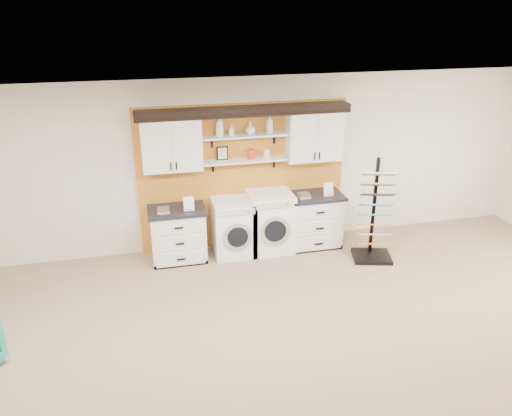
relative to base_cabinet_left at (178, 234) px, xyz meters
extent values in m
plane|color=gray|center=(1.13, -3.64, -0.44)|extent=(10.00, 10.00, 0.00)
plane|color=white|center=(1.13, -3.64, 2.36)|extent=(10.00, 10.00, 0.00)
plane|color=beige|center=(1.13, 0.36, 0.96)|extent=(10.00, 0.00, 10.00)
cube|color=#BC6E20|center=(1.13, 0.32, 0.76)|extent=(3.40, 0.07, 2.40)
cube|color=white|center=(0.00, 0.16, 1.44)|extent=(0.90, 0.34, 0.84)
cube|color=white|center=(-0.22, -0.02, 1.44)|extent=(0.42, 0.01, 0.78)
cube|color=white|center=(0.22, -0.02, 1.44)|extent=(0.42, 0.01, 0.78)
cube|color=white|center=(2.26, 0.16, 1.44)|extent=(0.90, 0.34, 0.84)
cube|color=white|center=(2.04, -0.02, 1.44)|extent=(0.42, 0.01, 0.78)
cube|color=white|center=(2.48, -0.02, 1.44)|extent=(0.42, 0.01, 0.78)
cube|color=white|center=(1.13, 0.16, 1.09)|extent=(1.32, 0.28, 0.03)
cube|color=white|center=(1.13, 0.16, 1.49)|extent=(1.32, 0.28, 0.03)
cube|color=black|center=(1.13, 0.18, 1.89)|extent=(3.30, 0.40, 0.10)
cube|color=black|center=(1.13, -0.01, 1.83)|extent=(3.30, 0.04, 0.04)
cube|color=black|center=(0.78, 0.21, 1.22)|extent=(0.18, 0.02, 0.22)
cube|color=beige|center=(0.78, 0.20, 1.22)|extent=(0.14, 0.01, 0.18)
cylinder|color=red|center=(1.23, 0.16, 1.19)|extent=(0.11, 0.11, 0.16)
cylinder|color=silver|center=(1.48, 0.16, 1.18)|extent=(0.10, 0.10, 0.14)
cube|color=white|center=(0.00, 0.01, -0.02)|extent=(0.84, 0.60, 0.84)
cube|color=black|center=(0.00, -0.26, -0.41)|extent=(0.84, 0.06, 0.07)
cube|color=black|center=(0.00, 0.01, 0.42)|extent=(0.89, 0.66, 0.04)
cube|color=white|center=(0.00, -0.30, 0.25)|extent=(0.76, 0.02, 0.23)
cube|color=white|center=(0.00, -0.30, -0.02)|extent=(0.76, 0.02, 0.23)
cube|color=white|center=(0.00, -0.30, -0.29)|extent=(0.76, 0.02, 0.23)
cube|color=white|center=(2.26, 0.01, 0.00)|extent=(0.87, 0.60, 0.87)
cube|color=black|center=(2.26, -0.26, -0.40)|extent=(0.87, 0.06, 0.07)
cube|color=black|center=(2.26, 0.01, 0.45)|extent=(0.93, 0.66, 0.04)
cube|color=white|center=(2.26, -0.30, 0.28)|extent=(0.80, 0.02, 0.24)
cube|color=white|center=(2.26, -0.30, 0.00)|extent=(0.80, 0.02, 0.24)
cube|color=white|center=(2.26, -0.30, -0.28)|extent=(0.80, 0.02, 0.24)
cube|color=white|center=(0.90, 0.01, 0.03)|extent=(0.66, 0.66, 0.93)
cube|color=silver|center=(0.90, -0.33, 0.42)|extent=(0.57, 0.02, 0.10)
cylinder|color=silver|center=(0.90, -0.33, 0.01)|extent=(0.47, 0.05, 0.47)
cylinder|color=black|center=(0.90, -0.35, 0.01)|extent=(0.33, 0.03, 0.33)
cube|color=white|center=(1.50, 0.01, 0.06)|extent=(0.72, 0.66, 1.00)
cube|color=silver|center=(1.50, -0.33, 0.49)|extent=(0.61, 0.02, 0.11)
cylinder|color=silver|center=(1.50, -0.33, 0.05)|extent=(0.50, 0.05, 0.50)
cylinder|color=black|center=(1.50, -0.35, 0.05)|extent=(0.36, 0.03, 0.36)
cube|color=black|center=(3.03, -0.70, -0.41)|extent=(0.71, 0.63, 0.06)
cube|color=black|center=(3.08, -0.52, 0.41)|extent=(0.06, 0.06, 1.59)
cube|color=#FF5A1A|center=(3.04, -0.68, -0.19)|extent=(0.55, 0.40, 0.14)
cube|color=#FF8471|center=(3.04, -0.68, -0.02)|extent=(0.55, 0.40, 0.14)
cube|color=#BA7315|center=(3.04, -0.68, 0.15)|extent=(0.55, 0.40, 0.14)
cube|color=#2A9C56|center=(3.04, -0.68, 0.32)|extent=(0.55, 0.40, 0.14)
cube|color=#387BC6|center=(3.04, -0.68, 0.49)|extent=(0.55, 0.40, 0.14)
cube|color=black|center=(3.04, -0.68, 0.66)|extent=(0.55, 0.40, 0.14)
cube|color=olive|center=(3.04, -0.68, 0.83)|extent=(0.55, 0.40, 0.14)
cube|color=silver|center=(3.04, -0.68, 1.00)|extent=(0.55, 0.40, 0.14)
imported|color=silver|center=(0.74, 0.16, 1.67)|extent=(0.14, 0.15, 0.32)
imported|color=silver|center=(0.92, 0.16, 1.59)|extent=(0.09, 0.09, 0.18)
imported|color=silver|center=(1.22, 0.16, 1.60)|extent=(0.20, 0.20, 0.19)
imported|color=silver|center=(1.52, 0.16, 1.66)|extent=(0.14, 0.14, 0.30)
camera|label=1|loc=(-0.41, -7.22, 3.46)|focal=35.00mm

